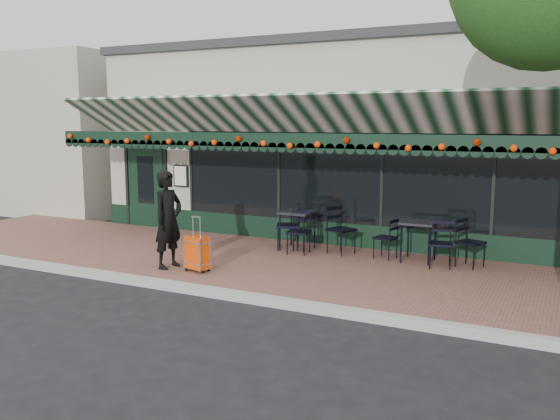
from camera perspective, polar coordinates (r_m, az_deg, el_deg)
The scene contains 15 objects.
ground at distance 9.79m, azimuth -5.43°, elevation -8.31°, with size 80.00×80.00×0.00m, color black.
sidewalk at distance 11.45m, azimuth -0.08°, elevation -5.38°, with size 18.00×4.00×0.15m, color brown.
curb at distance 9.70m, azimuth -5.69°, elevation -8.00°, with size 18.00×0.16×0.15m, color #9E9E99.
restaurant_building at distance 16.54m, azimuth 9.15°, elevation 6.51°, with size 12.00×9.60×4.50m.
neighbor_building_left at distance 24.04m, azimuth -21.94°, elevation 6.92°, with size 12.00×8.00×4.80m, color #A9A094.
woman at distance 11.03m, azimuth -10.71°, elevation -0.90°, with size 0.66×0.43×1.80m, color black.
suitcase at distance 10.76m, azimuth -7.99°, elevation -4.14°, with size 0.48×0.35×1.00m.
cafe_table_a at distance 11.65m, azimuth 13.21°, elevation -1.46°, with size 0.63×0.63×0.78m.
cafe_table_b at distance 12.42m, azimuth 1.69°, elevation -0.49°, with size 0.66×0.66×0.81m.
chair_a_left at distance 11.82m, azimuth 10.12°, elevation -2.70°, with size 0.40×0.40×0.81m, color black, non-canonical shape.
chair_a_right at distance 11.50m, azimuth 17.85°, elevation -3.05°, with size 0.45×0.45×0.90m, color black, non-canonical shape.
chair_a_front at distance 11.32m, azimuth 15.19°, elevation -3.21°, with size 0.43×0.43×0.87m, color black, non-canonical shape.
chair_b_left at distance 12.47m, azimuth 0.80°, elevation -1.55°, with size 0.49×0.49×0.99m, color black, non-canonical shape.
chair_b_right at distance 12.12m, azimuth 5.92°, elevation -1.94°, with size 0.48×0.48×0.97m, color black, non-canonical shape.
chair_b_front at distance 12.05m, azimuth 1.81°, elevation -2.16°, with size 0.44×0.44×0.88m, color black, non-canonical shape.
Camera 1 is at (5.02, -7.91, 2.83)m, focal length 38.00 mm.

